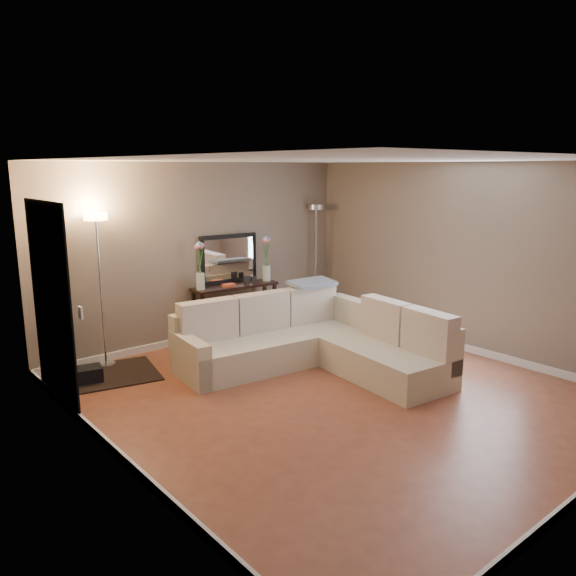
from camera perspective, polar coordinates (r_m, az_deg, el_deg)
floor at (r=6.52m, az=4.60°, el=-10.68°), size 5.00×5.50×0.01m
ceiling at (r=6.01m, az=5.03°, el=12.89°), size 5.00×5.50×0.01m
wall_back at (r=8.29m, az=-8.75°, el=3.54°), size 5.00×0.02×2.60m
wall_left at (r=4.76m, az=-17.25°, el=-3.29°), size 0.02×5.50×2.60m
wall_right at (r=8.08m, az=17.58°, el=2.88°), size 0.02×5.50×2.60m
baseboard_back at (r=8.55m, az=-8.39°, el=-4.79°), size 5.00×0.03×0.10m
baseboard_left at (r=5.23m, az=-16.09°, el=-16.57°), size 0.03×5.50×0.10m
baseboard_right at (r=8.34m, az=16.94°, el=-5.64°), size 0.03×5.50×0.10m
doorway at (r=6.38m, az=-22.88°, el=-1.71°), size 0.02×1.20×2.20m
switch_plate at (r=5.57m, az=-20.33°, el=-2.36°), size 0.02×0.08×0.12m
sectional_sofa at (r=7.25m, az=2.44°, el=-5.44°), size 2.65×2.73×0.90m
throw_blanket at (r=7.85m, az=2.47°, el=0.52°), size 0.67×0.42×0.09m
console_table at (r=8.41m, az=-5.85°, el=-2.11°), size 1.35×0.48×0.81m
leaning_mirror at (r=8.45m, az=-6.03°, el=2.97°), size 0.94×0.13×0.73m
table_decor at (r=8.33m, az=-5.32°, el=0.46°), size 0.56×0.14×0.13m
flower_vase_left at (r=8.06m, az=-8.93°, el=1.87°), size 0.16×0.13×0.70m
flower_vase_right at (r=8.60m, az=-2.21°, el=2.65°), size 0.16×0.13×0.70m
floor_lamp_lit at (r=7.40m, az=-18.68°, el=2.73°), size 0.33×0.33×1.97m
floor_lamp_unlit at (r=9.42m, az=2.85°, el=5.06°), size 0.30×0.30×1.93m
charcoal_rug at (r=7.36m, az=-18.30°, el=-8.45°), size 1.46×1.22×0.02m
black_bag at (r=7.21m, az=-19.82°, el=-8.49°), size 0.41×0.33×0.24m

